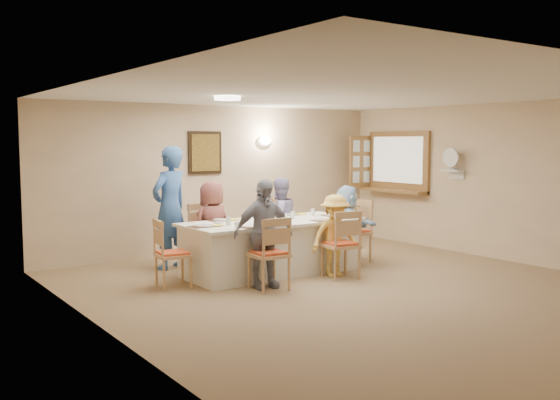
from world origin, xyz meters
TOP-DOWN VIEW (x-y plane):
  - ground at (0.00, 0.00)m, footprint 7.00×7.00m
  - room_walls at (0.00, 0.00)m, footprint 7.00×7.00m
  - wall_picture at (-0.30, 3.46)m, footprint 0.62×0.05m
  - wall_sconce at (0.90, 3.44)m, footprint 0.26×0.09m
  - ceiling_light at (-1.00, 1.50)m, footprint 0.36×0.36m
  - serving_hatch at (3.21, 2.40)m, footprint 0.06×1.50m
  - hatch_sill at (3.09, 2.40)m, footprint 0.30×1.50m
  - shutter_door at (2.95, 3.16)m, footprint 0.55×0.04m
  - fan_shelf at (3.13, 1.05)m, footprint 0.22×0.36m
  - desk_fan at (3.10, 1.05)m, footprint 0.30×0.30m
  - dining_table at (-0.33, 1.41)m, footprint 2.61×1.10m
  - chair_back_left at (-0.93, 2.21)m, footprint 0.55×0.55m
  - chair_back_right at (0.27, 2.21)m, footprint 0.49×0.49m
  - chair_front_left at (-0.93, 0.61)m, footprint 0.48×0.48m
  - chair_front_right at (0.27, 0.61)m, footprint 0.54×0.54m
  - chair_left_end at (-1.88, 1.41)m, footprint 0.49×0.49m
  - chair_right_end at (1.22, 1.41)m, footprint 0.54×0.54m
  - diner_back_left at (-0.93, 2.09)m, footprint 0.77×0.61m
  - diner_back_right at (0.27, 2.09)m, footprint 0.68×0.54m
  - diner_front_left at (-0.93, 0.73)m, footprint 0.91×0.54m
  - diner_front_right at (0.27, 0.73)m, footprint 0.85×0.62m
  - diner_right_end at (1.09, 1.41)m, footprint 1.23×0.70m
  - caregiver at (-1.38, 2.56)m, footprint 0.97×0.90m
  - placemat_fl at (-0.93, 0.99)m, footprint 0.35×0.26m
  - plate_fl at (-0.93, 0.99)m, footprint 0.24×0.24m
  - napkin_fl at (-0.75, 0.94)m, footprint 0.13×0.13m
  - placemat_fr at (0.27, 0.99)m, footprint 0.33×0.24m
  - plate_fr at (0.27, 0.99)m, footprint 0.25×0.25m
  - napkin_fr at (0.45, 0.94)m, footprint 0.14×0.14m
  - placemat_bl at (-0.93, 1.83)m, footprint 0.34×0.25m
  - plate_bl at (-0.93, 1.83)m, footprint 0.23×0.23m
  - napkin_bl at (-0.75, 1.78)m, footprint 0.15×0.15m
  - placemat_br at (0.27, 1.83)m, footprint 0.32×0.24m
  - plate_br at (0.27, 1.83)m, footprint 0.22×0.22m
  - napkin_br at (0.45, 1.78)m, footprint 0.15×0.15m
  - placemat_le at (-1.43, 1.41)m, footprint 0.37×0.28m
  - plate_le at (-1.43, 1.41)m, footprint 0.25×0.25m
  - napkin_le at (-1.25, 1.36)m, footprint 0.14×0.14m
  - placemat_re at (0.79, 1.41)m, footprint 0.35×0.26m
  - plate_re at (0.79, 1.41)m, footprint 0.25×0.25m
  - napkin_re at (0.97, 1.36)m, footprint 0.14×0.14m
  - teacup_a at (-1.12, 1.06)m, footprint 0.13×0.13m
  - teacup_b at (0.11, 1.91)m, footprint 0.14×0.14m
  - bowl_a at (-0.55, 1.14)m, footprint 0.35×0.35m
  - bowl_b at (-0.01, 1.63)m, footprint 0.25×0.25m
  - condiment_ketchup at (-0.42, 1.40)m, footprint 0.10×0.10m
  - condiment_brown at (-0.24, 1.43)m, footprint 0.12×0.12m
  - condiment_malt at (-0.25, 1.35)m, footprint 0.17×0.17m
  - drinking_glass at (-0.48, 1.46)m, footprint 0.06×0.06m

SIDE VIEW (x-z plane):
  - ground at x=0.00m, z-range 0.00..0.00m
  - dining_table at x=-0.33m, z-range 0.00..0.76m
  - chair_left_end at x=-1.88m, z-range 0.00..0.90m
  - chair_front_left at x=-0.93m, z-range 0.00..0.95m
  - chair_front_right at x=0.27m, z-range 0.00..0.96m
  - chair_right_end at x=1.22m, z-range 0.00..0.97m
  - chair_back_left at x=-0.93m, z-range 0.00..0.98m
  - chair_back_right at x=0.27m, z-range 0.00..0.99m
  - diner_front_right at x=0.27m, z-range 0.00..1.15m
  - diner_right_end at x=1.09m, z-range 0.00..1.21m
  - diner_back_left at x=-0.93m, z-range 0.00..1.31m
  - diner_back_right at x=0.27m, z-range 0.00..1.32m
  - diner_front_left at x=-0.93m, z-range 0.00..1.41m
  - placemat_fl at x=-0.93m, z-range 0.76..0.77m
  - placemat_fr at x=0.27m, z-range 0.76..0.77m
  - placemat_bl at x=-0.93m, z-range 0.76..0.77m
  - placemat_br at x=0.27m, z-range 0.76..0.77m
  - placemat_le at x=-1.43m, z-range 0.76..0.77m
  - placemat_re at x=0.79m, z-range 0.76..0.77m
  - napkin_fl at x=-0.75m, z-range 0.77..0.77m
  - napkin_fr at x=0.45m, z-range 0.77..0.77m
  - napkin_bl at x=-0.75m, z-range 0.77..0.77m
  - napkin_br at x=0.45m, z-range 0.77..0.77m
  - napkin_le at x=-1.25m, z-range 0.77..0.77m
  - napkin_re at x=0.97m, z-range 0.77..0.77m
  - plate_fl at x=-0.93m, z-range 0.77..0.78m
  - plate_fr at x=0.27m, z-range 0.77..0.78m
  - plate_bl at x=-0.93m, z-range 0.77..0.78m
  - plate_br at x=0.27m, z-range 0.77..0.78m
  - plate_le at x=-1.43m, z-range 0.77..0.78m
  - plate_re at x=0.79m, z-range 0.77..0.78m
  - bowl_a at x=-0.55m, z-range 0.76..0.81m
  - bowl_b at x=-0.01m, z-range 0.76..0.82m
  - teacup_a at x=-1.12m, z-range 0.76..0.84m
  - teacup_b at x=0.11m, z-range 0.76..0.85m
  - drinking_glass at x=-0.48m, z-range 0.77..0.86m
  - condiment_malt at x=-0.25m, z-range 0.76..0.90m
  - condiment_brown at x=-0.24m, z-range 0.76..0.95m
  - condiment_ketchup at x=-0.42m, z-range 0.76..1.00m
  - caregiver at x=-1.38m, z-range 0.00..1.82m
  - hatch_sill at x=3.09m, z-range 0.95..1.00m
  - fan_shelf at x=3.13m, z-range 1.39..1.41m
  - serving_hatch at x=3.21m, z-range 0.92..2.08m
  - shutter_door at x=2.95m, z-range 1.00..2.00m
  - room_walls at x=0.00m, z-range -1.99..5.01m
  - desk_fan at x=3.10m, z-range 1.41..1.69m
  - wall_picture at x=-0.30m, z-range 1.34..2.06m
  - wall_sconce at x=0.90m, z-range 1.81..1.99m
  - ceiling_light at x=-1.00m, z-range 2.45..2.50m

